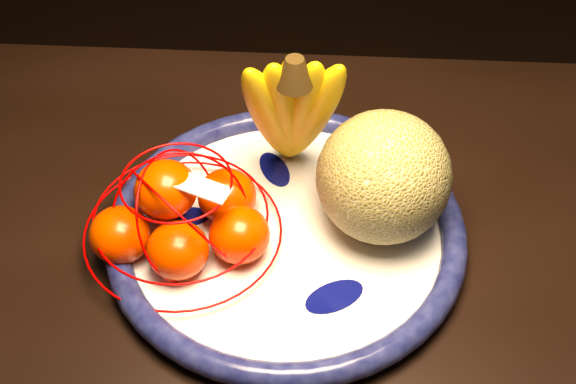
% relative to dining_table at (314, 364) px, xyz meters
% --- Properties ---
extents(dining_table, '(1.64, 1.12, 0.76)m').
position_rel_dining_table_xyz_m(dining_table, '(0.00, 0.00, 0.00)').
color(dining_table, black).
rests_on(dining_table, ground).
extents(fruit_bowl, '(0.40, 0.40, 0.03)m').
position_rel_dining_table_xyz_m(fruit_bowl, '(-0.05, 0.10, 0.10)').
color(fruit_bowl, white).
rests_on(fruit_bowl, dining_table).
extents(cantaloupe, '(0.14, 0.14, 0.14)m').
position_rel_dining_table_xyz_m(cantaloupe, '(0.05, 0.14, 0.17)').
color(cantaloupe, olive).
rests_on(cantaloupe, fruit_bowl).
extents(banana_bunch, '(0.14, 0.14, 0.22)m').
position_rel_dining_table_xyz_m(banana_bunch, '(-0.06, 0.19, 0.21)').
color(banana_bunch, gold).
rests_on(banana_bunch, fruit_bowl).
extents(mandarin_bag, '(0.23, 0.23, 0.14)m').
position_rel_dining_table_xyz_m(mandarin_bag, '(-0.16, 0.07, 0.13)').
color(mandarin_bag, '#ED4200').
rests_on(mandarin_bag, fruit_bowl).
extents(price_tag, '(0.08, 0.04, 0.01)m').
position_rel_dining_table_xyz_m(price_tag, '(-0.14, 0.07, 0.19)').
color(price_tag, white).
rests_on(price_tag, mandarin_bag).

